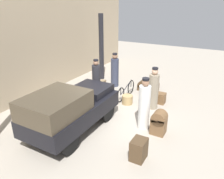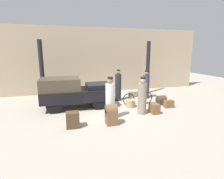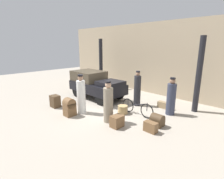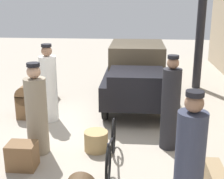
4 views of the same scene
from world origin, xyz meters
The scene contains 16 objects.
ground_plane centered at (0.00, 0.00, 0.00)m, with size 30.00×30.00×0.00m, color #A89E8E.
station_building_facade centered at (0.00, 4.08, 2.25)m, with size 16.00×0.15×4.50m.
canopy_pillar_right centered at (3.42, 2.65, 1.77)m, with size 0.26×0.26×3.54m.
truck centered at (-1.74, 0.72, 0.88)m, with size 3.50×1.63×1.57m.
bicycle centered at (1.71, 0.31, 0.34)m, with size 1.73×0.04×0.70m.
wicker_basket centered at (1.14, -0.03, 0.19)m, with size 0.46×0.46×0.39m.
porter_lifting_near_truck centered at (1.29, -1.11, 0.79)m, with size 0.40×0.40×1.74m.
porter_standing_middle centered at (0.90, 1.38, 0.85)m, with size 0.36×0.36×1.84m.
porter_carrying_trunk centered at (2.75, 1.46, 0.79)m, with size 0.40×0.40×1.73m.
porter_with_bicycle centered at (-0.30, -1.33, 0.84)m, with size 0.40×0.40×1.83m.
suitcase_black_upright centered at (-0.41, -1.91, 0.43)m, with size 0.44×0.47×0.82m.
suitcase_tan_flat centered at (-1.92, -1.83, 0.31)m, with size 0.49×0.39×0.62m.
suitcase_small_leather centered at (3.05, -0.63, 0.19)m, with size 0.49×0.27×0.38m.
trunk_large_brown centered at (2.20, 1.98, 0.16)m, with size 0.71×0.25×0.32m.
trunk_barrel_dark centered at (2.96, -0.03, 0.23)m, with size 0.47×0.43×0.50m.
trunk_umber_medium centered at (1.89, -1.22, 0.23)m, with size 0.38×0.49×0.46m.
Camera 1 is at (-6.63, -3.60, 4.15)m, focal length 35.00 mm.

